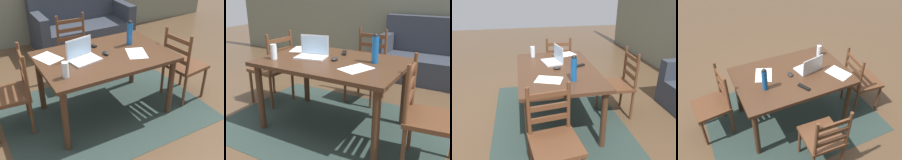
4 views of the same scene
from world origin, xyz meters
The scene contains 14 objects.
ground_plane centered at (0.00, 0.00, 0.00)m, with size 14.00×14.00×0.00m, color brown.
area_rug centered at (0.00, 0.00, 0.00)m, with size 2.40×1.74×0.01m, color #283833.
dining_table centered at (0.00, 0.00, 0.67)m, with size 1.47×0.99×0.76m.
chair_far_head centered at (0.00, 0.87, 0.46)m, with size 0.46×0.46×0.95m.
chair_right_near centered at (1.03, -0.20, 0.46)m, with size 0.49×0.49×0.95m.
chair_left_far centered at (-1.03, 0.19, 0.46)m, with size 0.48×0.48×0.95m.
couch centered at (0.65, 2.13, 0.36)m, with size 1.80×0.80×1.00m.
laptop centered at (-0.26, 0.01, 0.82)m, with size 0.36×0.28×0.23m.
water_bottle centered at (0.41, 0.12, 0.92)m, with size 0.07×0.07×0.30m.
drinking_glass centered at (-0.56, -0.26, 0.84)m, with size 0.06×0.06×0.16m, color silver.
computer_mouse centered at (0.02, 0.00, 0.78)m, with size 0.06×0.10×0.03m, color black.
tv_remote centered at (-0.03, 0.30, 0.77)m, with size 0.04×0.17×0.02m, color black.
paper_stack_left centered at (-0.58, 0.22, 0.76)m, with size 0.21×0.30×0.00m, color white.
paper_stack_right centered at (0.33, -0.15, 0.76)m, with size 0.21×0.30×0.00m, color white.
Camera 2 is at (1.37, -2.30, 1.51)m, focal length 43.18 mm.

